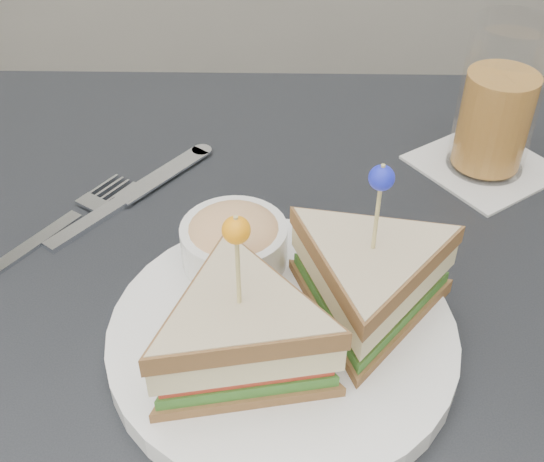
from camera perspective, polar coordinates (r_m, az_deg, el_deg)
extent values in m
cube|color=black|center=(0.61, -0.96, -5.30)|extent=(0.80, 0.80, 0.03)
cylinder|color=black|center=(1.18, -17.49, -5.72)|extent=(0.04, 0.04, 0.72)
cylinder|color=black|center=(1.17, 17.35, -6.22)|extent=(0.04, 0.04, 0.72)
cylinder|color=white|center=(0.54, 0.87, -9.03)|extent=(0.35, 0.35, 0.02)
cylinder|color=white|center=(0.53, 0.88, -8.28)|extent=(0.35, 0.35, 0.01)
cylinder|color=#DAC97D|center=(0.44, -2.87, -3.17)|extent=(0.00, 0.00, 0.09)
sphere|color=orange|center=(0.42, -3.01, 0.08)|extent=(0.02, 0.02, 0.02)
cylinder|color=#DAC97D|center=(0.49, 8.77, 1.31)|extent=(0.00, 0.00, 0.09)
sphere|color=#1B25CC|center=(0.47, 9.16, 4.42)|extent=(0.02, 0.02, 0.02)
cylinder|color=white|center=(0.58, -3.17, -1.26)|extent=(0.12, 0.12, 0.04)
ellipsoid|color=#E0B772|center=(0.57, -3.22, -0.19)|extent=(0.10, 0.10, 0.04)
cube|color=silver|center=(0.67, -19.93, -1.45)|extent=(0.08, 0.11, 0.00)
cube|color=silver|center=(0.70, -14.85, 2.31)|extent=(0.03, 0.03, 0.00)
cube|color=silver|center=(0.68, -15.01, 0.71)|extent=(0.07, 0.09, 0.01)
cube|color=silver|center=(0.73, -9.09, 4.68)|extent=(0.09, 0.11, 0.00)
cylinder|color=silver|center=(0.76, -5.89, 6.73)|extent=(0.03, 0.03, 0.00)
cube|color=silver|center=(0.77, 17.27, 5.24)|extent=(0.18, 0.18, 0.00)
cylinder|color=#B77933|center=(0.74, 18.10, 8.81)|extent=(0.10, 0.10, 0.10)
cylinder|color=white|center=(0.73, 18.49, 10.49)|extent=(0.11, 0.11, 0.16)
cube|color=white|center=(0.73, 18.89, 12.41)|extent=(0.03, 0.03, 0.02)
cube|color=white|center=(0.71, 18.49, 11.21)|extent=(0.02, 0.02, 0.02)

